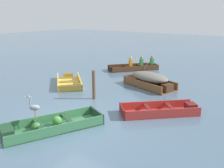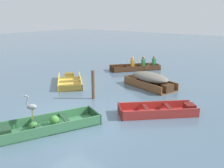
{
  "view_description": "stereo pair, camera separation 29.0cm",
  "coord_description": "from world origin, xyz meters",
  "px_view_note": "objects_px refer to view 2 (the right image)",
  "views": [
    {
      "loc": [
        6.09,
        -5.87,
        3.65
      ],
      "look_at": [
        -0.85,
        3.56,
        0.35
      ],
      "focal_mm": 40.0,
      "sensor_mm": 36.0,
      "label": 1
    },
    {
      "loc": [
        6.32,
        -5.69,
        3.65
      ],
      "look_at": [
        -0.85,
        3.56,
        0.35
      ],
      "focal_mm": 40.0,
      "sensor_mm": 36.0,
      "label": 2
    }
  ],
  "objects_px": {
    "skiff_yellow_near_moored": "(70,81)",
    "mooring_post": "(93,85)",
    "skiff_red_far_moored": "(161,111)",
    "skiff_wooden_brown_mid_moored": "(151,79)",
    "heron_on_dinghy": "(31,106)",
    "dinghy_green_foreground": "(46,126)",
    "rowboat_dark_varnish_with_crew": "(138,67)"
  },
  "relations": [
    {
      "from": "heron_on_dinghy",
      "to": "skiff_wooden_brown_mid_moored",
      "type": "bearing_deg",
      "value": 85.11
    },
    {
      "from": "dinghy_green_foreground",
      "to": "skiff_red_far_moored",
      "type": "relative_size",
      "value": 1.22
    },
    {
      "from": "rowboat_dark_varnish_with_crew",
      "to": "mooring_post",
      "type": "bearing_deg",
      "value": -75.79
    },
    {
      "from": "skiff_yellow_near_moored",
      "to": "heron_on_dinghy",
      "type": "height_order",
      "value": "heron_on_dinghy"
    },
    {
      "from": "dinghy_green_foreground",
      "to": "skiff_yellow_near_moored",
      "type": "height_order",
      "value": "dinghy_green_foreground"
    },
    {
      "from": "dinghy_green_foreground",
      "to": "skiff_red_far_moored",
      "type": "xyz_separation_m",
      "value": [
        2.36,
        3.47,
        -0.01
      ]
    },
    {
      "from": "dinghy_green_foreground",
      "to": "rowboat_dark_varnish_with_crew",
      "type": "xyz_separation_m",
      "value": [
        -2.44,
        9.57,
        0.08
      ]
    },
    {
      "from": "heron_on_dinghy",
      "to": "mooring_post",
      "type": "relative_size",
      "value": 0.65
    },
    {
      "from": "skiff_yellow_near_moored",
      "to": "skiff_wooden_brown_mid_moored",
      "type": "distance_m",
      "value": 4.38
    },
    {
      "from": "rowboat_dark_varnish_with_crew",
      "to": "dinghy_green_foreground",
      "type": "bearing_deg",
      "value": -75.68
    },
    {
      "from": "mooring_post",
      "to": "skiff_yellow_near_moored",
      "type": "bearing_deg",
      "value": 157.52
    },
    {
      "from": "skiff_red_far_moored",
      "to": "heron_on_dinghy",
      "type": "height_order",
      "value": "heron_on_dinghy"
    },
    {
      "from": "skiff_red_far_moored",
      "to": "heron_on_dinghy",
      "type": "relative_size",
      "value": 3.26
    },
    {
      "from": "skiff_wooden_brown_mid_moored",
      "to": "dinghy_green_foreground",
      "type": "bearing_deg",
      "value": -92.5
    },
    {
      "from": "skiff_red_far_moored",
      "to": "dinghy_green_foreground",
      "type": "bearing_deg",
      "value": -124.21
    },
    {
      "from": "rowboat_dark_varnish_with_crew",
      "to": "heron_on_dinghy",
      "type": "xyz_separation_m",
      "value": [
        2.15,
        -9.87,
        0.62
      ]
    },
    {
      "from": "skiff_wooden_brown_mid_moored",
      "to": "heron_on_dinghy",
      "type": "bearing_deg",
      "value": -94.89
    },
    {
      "from": "dinghy_green_foreground",
      "to": "mooring_post",
      "type": "bearing_deg",
      "value": 104.54
    },
    {
      "from": "skiff_yellow_near_moored",
      "to": "mooring_post",
      "type": "relative_size",
      "value": 2.31
    },
    {
      "from": "skiff_yellow_near_moored",
      "to": "skiff_red_far_moored",
      "type": "distance_m",
      "value": 6.04
    },
    {
      "from": "skiff_yellow_near_moored",
      "to": "rowboat_dark_varnish_with_crew",
      "type": "bearing_deg",
      "value": 77.34
    },
    {
      "from": "dinghy_green_foreground",
      "to": "rowboat_dark_varnish_with_crew",
      "type": "height_order",
      "value": "rowboat_dark_varnish_with_crew"
    },
    {
      "from": "skiff_red_far_moored",
      "to": "skiff_yellow_near_moored",
      "type": "bearing_deg",
      "value": 171.29
    },
    {
      "from": "heron_on_dinghy",
      "to": "dinghy_green_foreground",
      "type": "bearing_deg",
      "value": 45.96
    },
    {
      "from": "skiff_yellow_near_moored",
      "to": "rowboat_dark_varnish_with_crew",
      "type": "xyz_separation_m",
      "value": [
        1.17,
        5.19,
        0.11
      ]
    },
    {
      "from": "dinghy_green_foreground",
      "to": "skiff_red_far_moored",
      "type": "bearing_deg",
      "value": 55.79
    },
    {
      "from": "skiff_yellow_near_moored",
      "to": "mooring_post",
      "type": "bearing_deg",
      "value": -22.48
    },
    {
      "from": "dinghy_green_foreground",
      "to": "skiff_red_far_moored",
      "type": "height_order",
      "value": "dinghy_green_foreground"
    },
    {
      "from": "rowboat_dark_varnish_with_crew",
      "to": "skiff_yellow_near_moored",
      "type": "bearing_deg",
      "value": -102.66
    },
    {
      "from": "skiff_wooden_brown_mid_moored",
      "to": "mooring_post",
      "type": "bearing_deg",
      "value": -109.54
    },
    {
      "from": "dinghy_green_foreground",
      "to": "skiff_yellow_near_moored",
      "type": "bearing_deg",
      "value": 129.48
    },
    {
      "from": "heron_on_dinghy",
      "to": "mooring_post",
      "type": "height_order",
      "value": "mooring_post"
    }
  ]
}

